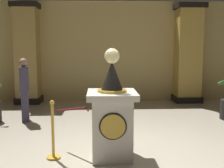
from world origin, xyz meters
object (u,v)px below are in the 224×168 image
stanchion_far (53,138)px  bystander_guest (24,88)px  pedestal_clock (112,117)px  stanchion_near (117,120)px

stanchion_far → bystander_guest: (-1.09, 2.43, 0.50)m
stanchion_far → bystander_guest: bystander_guest is taller
pedestal_clock → stanchion_near: bearing=82.2°
stanchion_near → bystander_guest: 2.66m
stanchion_far → stanchion_near: bearing=43.0°
stanchion_near → bystander_guest: size_ratio=0.66×
pedestal_clock → bystander_guest: size_ratio=1.16×
bystander_guest → pedestal_clock: bearing=-49.6°
pedestal_clock → stanchion_far: size_ratio=1.85×
stanchion_near → stanchion_far: bearing=-137.0°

